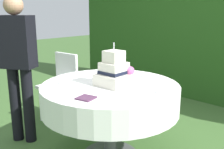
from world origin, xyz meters
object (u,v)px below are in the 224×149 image
(napkin_stack, at_px, (86,98))
(serving_plate_left, at_px, (147,76))
(serving_plate_near, at_px, (65,83))
(serving_plate_right, at_px, (160,91))
(cake_table, at_px, (110,97))
(standing_person, at_px, (18,60))
(wedding_cake, at_px, (114,72))
(garden_chair, at_px, (61,80))
(serving_plate_far, at_px, (96,76))

(napkin_stack, bearing_deg, serving_plate_left, 94.41)
(serving_plate_near, distance_m, napkin_stack, 0.51)
(napkin_stack, bearing_deg, serving_plate_right, 59.37)
(napkin_stack, bearing_deg, serving_plate_near, 162.79)
(cake_table, xyz_separation_m, standing_person, (-0.95, -0.44, 0.30))
(wedding_cake, relative_size, garden_chair, 0.45)
(serving_plate_near, relative_size, serving_plate_left, 1.05)
(serving_plate_far, distance_m, napkin_stack, 0.74)
(wedding_cake, distance_m, serving_plate_near, 0.50)
(cake_table, height_order, serving_plate_left, serving_plate_left)
(cake_table, xyz_separation_m, napkin_stack, (0.15, -0.43, 0.13))
(cake_table, relative_size, serving_plate_near, 10.17)
(serving_plate_left, xyz_separation_m, garden_chair, (-1.23, -0.23, -0.23))
(napkin_stack, bearing_deg, cake_table, 109.33)
(cake_table, height_order, serving_plate_far, serving_plate_far)
(wedding_cake, height_order, serving_plate_far, wedding_cake)
(serving_plate_left, bearing_deg, serving_plate_far, -139.53)
(serving_plate_near, relative_size, serving_plate_far, 1.24)
(serving_plate_left, height_order, garden_chair, garden_chair)
(wedding_cake, relative_size, standing_person, 0.25)
(serving_plate_near, relative_size, garden_chair, 0.15)
(napkin_stack, bearing_deg, garden_chair, 152.46)
(serving_plate_left, relative_size, serving_plate_right, 1.06)
(serving_plate_near, xyz_separation_m, serving_plate_left, (0.42, 0.76, 0.00))
(serving_plate_far, bearing_deg, napkin_stack, -48.84)
(standing_person, bearing_deg, cake_table, 24.71)
(serving_plate_near, distance_m, garden_chair, 1.00)
(serving_plate_right, relative_size, standing_person, 0.07)
(cake_table, xyz_separation_m, serving_plate_far, (-0.33, 0.12, 0.13))
(serving_plate_left, bearing_deg, garden_chair, -169.43)
(garden_chair, bearing_deg, serving_plate_far, -8.64)
(napkin_stack, bearing_deg, serving_plate_far, 131.16)
(cake_table, distance_m, napkin_stack, 0.48)
(serving_plate_far, xyz_separation_m, garden_chair, (-0.82, 0.12, -0.23))
(wedding_cake, relative_size, serving_plate_near, 3.10)
(serving_plate_left, bearing_deg, serving_plate_right, -40.62)
(serving_plate_far, bearing_deg, garden_chair, 171.36)
(cake_table, relative_size, garden_chair, 1.49)
(wedding_cake, xyz_separation_m, serving_plate_far, (-0.38, 0.11, -0.12))
(serving_plate_right, distance_m, garden_chair, 1.65)
(wedding_cake, height_order, napkin_stack, wedding_cake)
(serving_plate_far, xyz_separation_m, serving_plate_right, (0.82, 0.01, 0.00))
(serving_plate_near, xyz_separation_m, napkin_stack, (0.49, -0.15, 0.00))
(serving_plate_left, relative_size, standing_person, 0.08)
(standing_person, bearing_deg, napkin_stack, 0.10)
(cake_table, relative_size, serving_plate_left, 10.68)
(serving_plate_near, bearing_deg, garden_chair, 147.07)
(wedding_cake, bearing_deg, serving_plate_left, 86.25)
(serving_plate_right, bearing_deg, standing_person, -158.52)
(garden_chair, bearing_deg, standing_person, -73.62)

